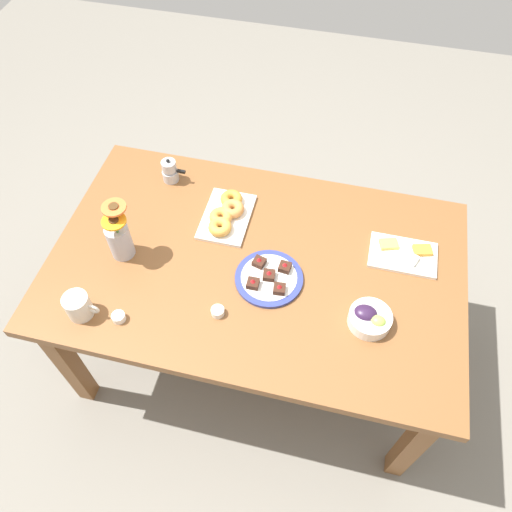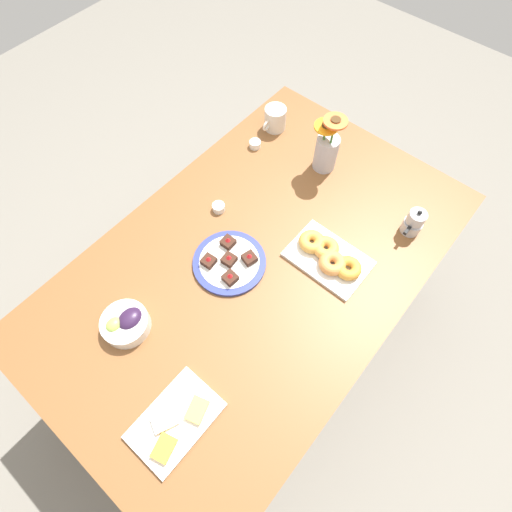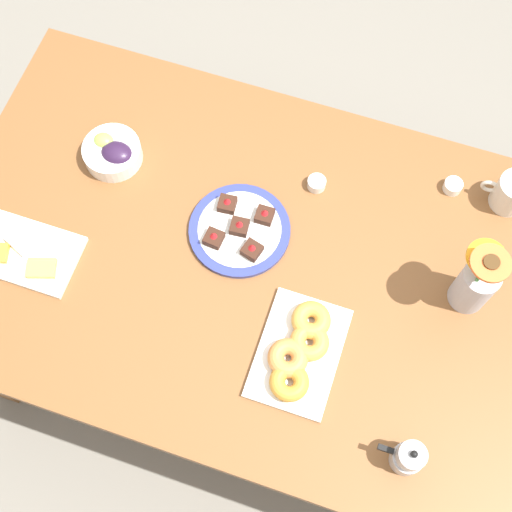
{
  "view_description": "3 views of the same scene",
  "coord_description": "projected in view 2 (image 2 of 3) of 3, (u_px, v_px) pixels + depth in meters",
  "views": [
    {
      "loc": [
        0.26,
        -1.09,
        2.32
      ],
      "look_at": [
        0.0,
        0.0,
        0.78
      ],
      "focal_mm": 35.0,
      "sensor_mm": 36.0,
      "label": 1
    },
    {
      "loc": [
        0.51,
        0.43,
        1.98
      ],
      "look_at": [
        0.0,
        0.0,
        0.78
      ],
      "focal_mm": 28.0,
      "sensor_mm": 36.0,
      "label": 2
    },
    {
      "loc": [
        -0.21,
        0.63,
        2.39
      ],
      "look_at": [
        0.0,
        0.0,
        0.78
      ],
      "focal_mm": 50.0,
      "sensor_mm": 36.0,
      "label": 3
    }
  ],
  "objects": [
    {
      "name": "croissant_platter",
      "position": [
        329.0,
        256.0,
        1.4
      ],
      "size": [
        0.19,
        0.28,
        0.05
      ],
      "color": "white",
      "rests_on": "dining_table"
    },
    {
      "name": "jam_cup_berry",
      "position": [
        219.0,
        207.0,
        1.51
      ],
      "size": [
        0.05,
        0.05,
        0.03
      ],
      "color": "white",
      "rests_on": "dining_table"
    },
    {
      "name": "cheese_platter",
      "position": [
        176.0,
        422.0,
        1.15
      ],
      "size": [
        0.26,
        0.17,
        0.03
      ],
      "color": "white",
      "rests_on": "dining_table"
    },
    {
      "name": "coffee_mug",
      "position": [
        275.0,
        118.0,
        1.69
      ],
      "size": [
        0.13,
        0.09,
        0.1
      ],
      "color": "beige",
      "rests_on": "dining_table"
    },
    {
      "name": "grape_bowl",
      "position": [
        126.0,
        323.0,
        1.27
      ],
      "size": [
        0.15,
        0.15,
        0.07
      ],
      "color": "white",
      "rests_on": "dining_table"
    },
    {
      "name": "dining_table",
      "position": [
        256.0,
        272.0,
        1.49
      ],
      "size": [
        1.6,
        1.0,
        0.74
      ],
      "color": "brown",
      "rests_on": "ground_plane"
    },
    {
      "name": "dessert_plate",
      "position": [
        229.0,
        262.0,
        1.4
      ],
      "size": [
        0.26,
        0.26,
        0.05
      ],
      "color": "navy",
      "rests_on": "dining_table"
    },
    {
      "name": "flower_vase",
      "position": [
        326.0,
        150.0,
        1.55
      ],
      "size": [
        0.1,
        0.12,
        0.26
      ],
      "color": "#B2B2BC",
      "rests_on": "dining_table"
    },
    {
      "name": "jam_cup_honey",
      "position": [
        255.0,
        144.0,
        1.67
      ],
      "size": [
        0.05,
        0.05,
        0.03
      ],
      "color": "white",
      "rests_on": "dining_table"
    },
    {
      "name": "ground_plane",
      "position": [
        256.0,
        329.0,
        2.06
      ],
      "size": [
        6.0,
        6.0,
        0.0
      ],
      "primitive_type": "plane",
      "color": "slate"
    },
    {
      "name": "moka_pot",
      "position": [
        414.0,
        223.0,
        1.43
      ],
      "size": [
        0.11,
        0.07,
        0.12
      ],
      "color": "#B7B7BC",
      "rests_on": "dining_table"
    }
  ]
}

